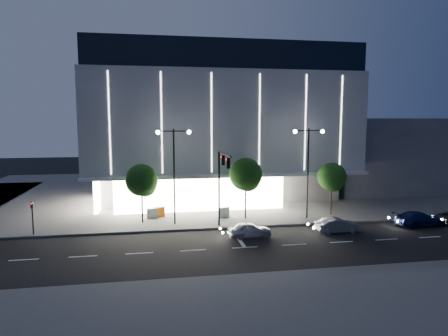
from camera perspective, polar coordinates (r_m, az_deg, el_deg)
ground at (r=32.56m, az=-1.10°, el=-10.66°), size 160.00×160.00×0.00m
sidewalk_museum at (r=56.39m, az=0.20°, el=-3.06°), size 70.00×40.00×0.15m
sidewalk_near at (r=23.21m, az=16.80°, el=-18.24°), size 70.00×10.00×0.15m
museum at (r=53.55m, az=-1.62°, el=6.31°), size 30.00×25.80×18.00m
annex_building at (r=62.91m, az=19.40°, el=2.11°), size 16.00×20.00×10.00m
traffic_mast at (r=34.83m, az=-0.33°, el=-1.01°), size 0.33×5.89×7.07m
street_lamp_west at (r=36.93m, az=-7.15°, el=0.84°), size 3.16×0.36×9.00m
street_lamp_east at (r=39.72m, az=11.93°, el=1.16°), size 3.16×0.36×9.00m
ped_signal_far at (r=37.50m, az=-25.68°, el=-6.01°), size 0.22×0.24×3.00m
tree_left at (r=38.17m, az=-11.65°, el=-1.97°), size 3.02×3.02×5.72m
tree_mid at (r=39.09m, az=3.15°, el=-1.18°), size 3.25×3.25×6.15m
tree_right at (r=42.09m, az=15.18°, el=-1.45°), size 2.91×2.91×5.51m
car_lead at (r=33.99m, az=3.67°, el=-8.81°), size 3.78×1.78×1.25m
car_second at (r=36.65m, az=15.91°, el=-7.87°), size 3.95×1.45×1.29m
car_third at (r=41.51m, az=26.05°, el=-6.53°), size 4.87×2.39×1.36m
barrier_b at (r=40.21m, az=-10.18°, el=-6.40°), size 1.10×0.26×1.00m
barrier_c at (r=40.74m, az=-9.23°, el=-6.20°), size 1.12×0.39×1.00m
barrier_d at (r=40.01m, az=-0.00°, el=-6.35°), size 1.13×0.48×1.00m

